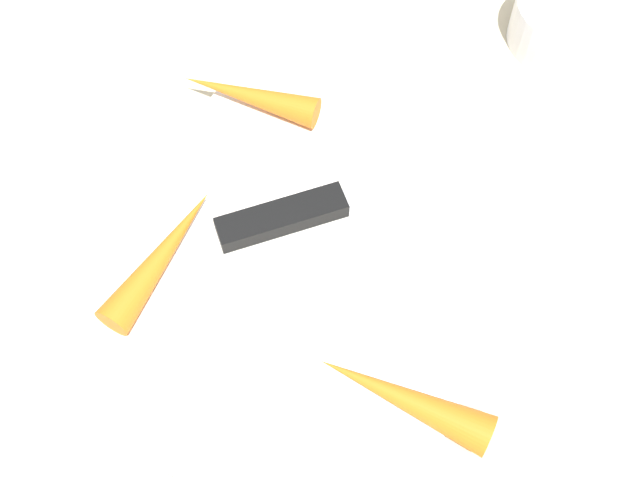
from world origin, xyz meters
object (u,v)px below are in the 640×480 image
knife (302,210)px  carrot_medium (404,398)px  small_bowl (565,22)px  cutting_board (320,244)px  carrot_shortest (250,96)px  carrot_longest (162,256)px

knife → carrot_medium: 0.15m
small_bowl → cutting_board: bearing=163.2°
carrot_shortest → carrot_medium: bearing=132.4°
cutting_board → knife: (0.01, 0.02, 0.01)m
carrot_shortest → small_bowl: size_ratio=1.24×
knife → cutting_board: bearing=-77.5°
cutting_board → carrot_longest: carrot_longest is taller
cutting_board → carrot_longest: size_ratio=3.22×
carrot_medium → carrot_shortest: bearing=-40.7°
carrot_medium → small_bowl: size_ratio=1.32×
knife → carrot_longest: 0.10m
carrot_longest → small_bowl: small_bowl is taller
cutting_board → small_bowl: bearing=-16.8°
knife → carrot_medium: (-0.09, -0.12, 0.01)m
carrot_medium → small_bowl: bearing=-89.4°
knife → carrot_shortest: size_ratio=1.57×
carrot_shortest → knife: bearing=131.0°
knife → small_bowl: small_bowl is taller
knife → carrot_longest: bearing=-176.2°
knife → carrot_shortest: carrot_shortest is taller
knife → carrot_longest: size_ratio=1.44×
carrot_shortest → small_bowl: small_bowl is taller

